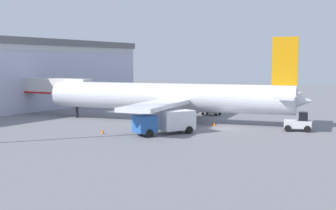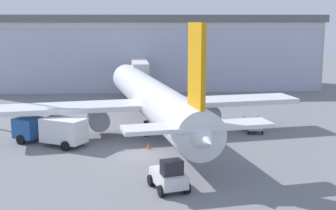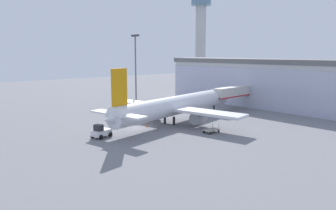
% 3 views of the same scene
% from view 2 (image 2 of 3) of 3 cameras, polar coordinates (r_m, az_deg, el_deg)
% --- Properties ---
extents(ground, '(240.00, 240.00, 0.00)m').
position_cam_2_polar(ground, '(41.00, -3.27, -6.11)').
color(ground, slate).
extents(terminal_building, '(58.61, 14.45, 12.32)m').
position_cam_2_polar(terminal_building, '(80.44, -2.56, 6.53)').
color(terminal_building, '#B9B9B9').
rests_on(terminal_building, ground).
extents(jet_bridge, '(3.22, 14.20, 5.72)m').
position_cam_2_polar(jet_bridge, '(69.59, -3.55, 4.40)').
color(jet_bridge, beige).
rests_on(jet_bridge, ground).
extents(airplane, '(30.68, 38.11, 11.44)m').
position_cam_2_polar(airplane, '(48.86, -1.87, 0.73)').
color(airplane, silver).
rests_on(airplane, ground).
extents(catering_truck, '(7.51, 5.26, 2.65)m').
position_cam_2_polar(catering_truck, '(45.10, -13.98, -2.94)').
color(catering_truck, '#2659A5').
rests_on(catering_truck, ground).
extents(baggage_cart, '(1.65, 2.83, 1.50)m').
position_cam_2_polar(baggage_cart, '(49.73, 10.33, -2.70)').
color(baggage_cart, '#9E998C').
rests_on(baggage_cart, ground).
extents(pushback_tug, '(3.01, 3.61, 2.30)m').
position_cam_2_polar(pushback_tug, '(32.63, 0.12, -8.71)').
color(pushback_tug, silver).
rests_on(pushback_tug, ground).
extents(safety_cone_nose, '(0.36, 0.36, 0.55)m').
position_cam_2_polar(safety_cone_nose, '(42.85, -2.41, -4.99)').
color(safety_cone_nose, orange).
rests_on(safety_cone_nose, ground).
extents(safety_cone_wingtip, '(0.36, 0.36, 0.55)m').
position_cam_2_polar(safety_cone_wingtip, '(52.38, -16.30, -2.54)').
color(safety_cone_wingtip, orange).
rests_on(safety_cone_wingtip, ground).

